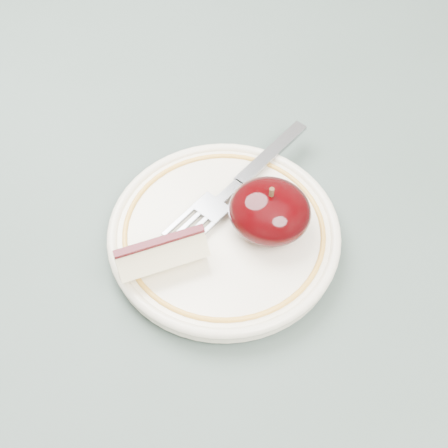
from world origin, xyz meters
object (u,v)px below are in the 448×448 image
(plate, at_px, (224,234))
(apple_half, at_px, (270,211))
(fork, at_px, (238,184))
(table, at_px, (261,297))

(plate, xyz_separation_m, apple_half, (0.03, 0.02, 0.03))
(fork, bearing_deg, apple_half, -108.63)
(table, relative_size, fork, 5.27)
(plate, bearing_deg, apple_half, 28.42)
(table, distance_m, plate, 0.11)
(table, height_order, apple_half, apple_half)
(table, height_order, plate, plate)
(plate, bearing_deg, table, 13.11)
(table, xyz_separation_m, plate, (-0.04, -0.01, 0.10))
(plate, height_order, apple_half, apple_half)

